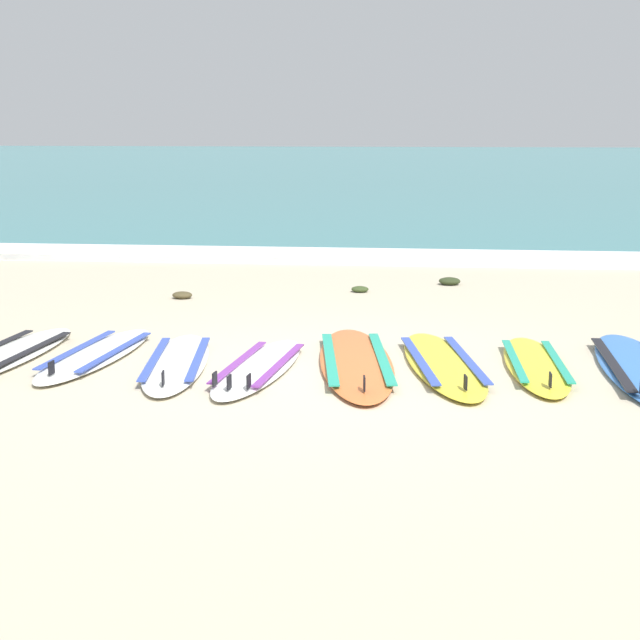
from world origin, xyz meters
name	(u,v)px	position (x,y,z in m)	size (l,w,h in m)	color
ground_plane	(326,373)	(0.00, 0.00, 0.00)	(80.00, 80.00, 0.00)	#C1B599
sea	(398,166)	(0.00, 35.88, 0.05)	(80.00, 60.00, 0.10)	teal
wave_foam_strip	(365,256)	(0.00, 6.43, 0.06)	(80.00, 1.12, 0.11)	white
surfboard_0	(7,355)	(-2.89, 0.17, 0.04)	(0.77, 2.26, 0.18)	silver
surfboard_1	(96,354)	(-2.10, 0.28, 0.04)	(0.75, 2.11, 0.18)	silver
surfboard_2	(177,362)	(-1.31, 0.08, 0.04)	(0.78, 2.14, 0.18)	silver
surfboard_3	(259,367)	(-0.57, -0.01, 0.04)	(0.76, 2.06, 0.18)	white
surfboard_4	(356,362)	(0.23, 0.25, 0.04)	(0.94, 2.56, 0.18)	orange
surfboard_5	(443,363)	(0.98, 0.27, 0.04)	(0.93, 2.34, 0.18)	yellow
surfboard_6	(536,365)	(1.78, 0.31, 0.04)	(0.52, 2.01, 0.18)	yellow
surfboard_7	(639,368)	(2.64, 0.28, 0.04)	(0.71, 2.53, 0.18)	#3875CC
seaweed_clump_near_shoreline	(360,289)	(0.07, 3.75, 0.04)	(0.21, 0.17, 0.08)	#384723
seaweed_clump_mid_sand	(182,295)	(-2.03, 3.12, 0.04)	(0.24, 0.19, 0.08)	#4C4228
seaweed_clump_by_the_boards	(450,281)	(1.20, 4.38, 0.05)	(0.28, 0.22, 0.10)	#2D381E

